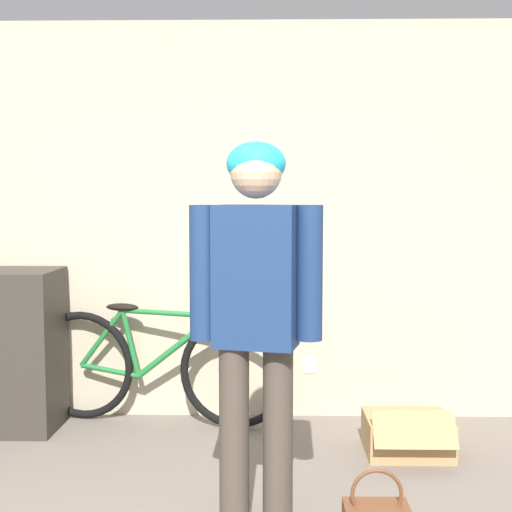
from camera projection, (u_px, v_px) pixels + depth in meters
wall_back at (227, 222)px, 4.71m from camera, size 8.00×0.07×2.60m
person at (256, 298)px, 3.09m from camera, size 0.58×0.27×1.71m
bicycle at (156, 366)px, 4.60m from camera, size 1.73×0.48×0.79m
cardboard_box at (407, 435)px, 4.09m from camera, size 0.48×0.48×0.29m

